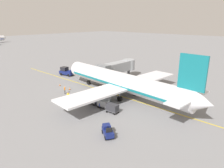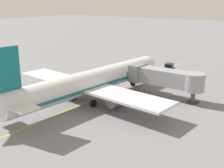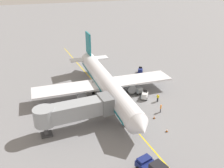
{
  "view_description": "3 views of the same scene",
  "coord_description": "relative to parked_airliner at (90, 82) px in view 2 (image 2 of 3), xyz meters",
  "views": [
    {
      "loc": [
        -31.32,
        -25.43,
        15.4
      ],
      "look_at": [
        -2.08,
        1.02,
        3.07
      ],
      "focal_mm": 32.63,
      "sensor_mm": 36.0,
      "label": 1
    },
    {
      "loc": [
        29.61,
        -33.76,
        16.07
      ],
      "look_at": [
        2.73,
        2.52,
        2.78
      ],
      "focal_mm": 46.25,
      "sensor_mm": 36.0,
      "label": 2
    },
    {
      "loc": [
        16.49,
        42.05,
        23.48
      ],
      "look_at": [
        -1.55,
        -0.07,
        2.42
      ],
      "focal_mm": 37.57,
      "sensor_mm": 36.0,
      "label": 3
    }
  ],
  "objects": [
    {
      "name": "parked_airliner",
      "position": [
        0.0,
        0.0,
        0.0
      ],
      "size": [
        30.31,
        37.35,
        10.63
      ],
      "color": "silver",
      "rests_on": "ground"
    },
    {
      "name": "ground_plane",
      "position": [
        -0.07,
        -0.25,
        -3.19
      ],
      "size": [
        400.0,
        400.0,
        0.0
      ],
      "primitive_type": "plane",
      "color": "slate"
    },
    {
      "name": "baggage_cart_front",
      "position": [
        -6.96,
        1.59,
        -2.24
      ],
      "size": [
        1.5,
        2.95,
        1.58
      ],
      "color": "#4C4C51",
      "rests_on": "ground"
    },
    {
      "name": "pushback_tractor",
      "position": [
        2.67,
        23.08,
        -2.09
      ],
      "size": [
        3.05,
        4.76,
        2.4
      ],
      "color": "navy",
      "rests_on": "ground"
    },
    {
      "name": "safety_cone_nose_right",
      "position": [
        -4.59,
        15.93,
        -2.9
      ],
      "size": [
        0.36,
        0.36,
        0.59
      ],
      "color": "black",
      "rests_on": "ground"
    },
    {
      "name": "gate_lead_in_line",
      "position": [
        -0.07,
        -0.25,
        -3.18
      ],
      "size": [
        0.24,
        80.0,
        0.01
      ],
      "primitive_type": "cube",
      "color": "gold",
      "rests_on": "ground"
    },
    {
      "name": "baggage_tug_lead",
      "position": [
        -7.15,
        4.24,
        -2.47
      ],
      "size": [
        2.48,
        2.71,
        1.62
      ],
      "color": "silver",
      "rests_on": "ground"
    },
    {
      "name": "jet_bridge",
      "position": [
        8.99,
        8.89,
        0.27
      ],
      "size": [
        13.06,
        3.5,
        4.98
      ],
      "color": "#93999E",
      "rests_on": "ground"
    },
    {
      "name": "baggage_cart_third_in_train",
      "position": [
        -7.29,
        -3.94,
        -2.24
      ],
      "size": [
        1.5,
        2.95,
        1.58
      ],
      "color": "#4C4C51",
      "rests_on": "ground"
    },
    {
      "name": "baggage_tug_spare",
      "position": [
        -6.45,
        -0.1,
        -2.47
      ],
      "size": [
        2.24,
        2.77,
        1.62
      ],
      "color": "#1E339E",
      "rests_on": "ground"
    },
    {
      "name": "baggage_cart_second_in_train",
      "position": [
        -6.88,
        -1.35,
        -2.24
      ],
      "size": [
        1.5,
        2.95,
        1.58
      ],
      "color": "#4C4C51",
      "rests_on": "ground"
    },
    {
      "name": "safety_cone_nose_left",
      "position": [
        -4.83,
        11.67,
        -2.9
      ],
      "size": [
        0.36,
        0.36,
        0.59
      ],
      "color": "black",
      "rests_on": "ground"
    },
    {
      "name": "ground_crew_wing_walker",
      "position": [
        -8.93,
        6.49,
        -2.23
      ],
      "size": [
        0.35,
        0.71,
        1.69
      ],
      "color": "#232328",
      "rests_on": "ground"
    },
    {
      "name": "ground_crew_loader",
      "position": [
        -7.11,
        10.26,
        -2.23
      ],
      "size": [
        0.52,
        0.63,
        1.69
      ],
      "color": "#232328",
      "rests_on": "ground"
    }
  ]
}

